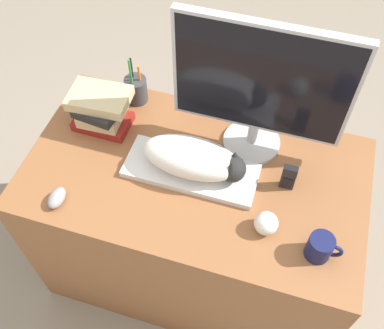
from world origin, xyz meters
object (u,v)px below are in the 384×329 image
monitor (261,86)px  computer_mouse (57,198)px  pen_cup (136,89)px  book_stack (101,109)px  baseball (266,223)px  phone (288,177)px  cat (196,159)px  coffee_mug (321,247)px  keyboard (191,171)px

monitor → computer_mouse: monitor is taller
computer_mouse → pen_cup: pen_cup is taller
monitor → book_stack: 0.60m
computer_mouse → baseball: 0.69m
monitor → baseball: monitor is taller
monitor → phone: size_ratio=5.44×
monitor → pen_cup: bearing=169.5°
computer_mouse → pen_cup: 0.53m
monitor → phone: bearing=-43.5°
book_stack → cat: bearing=-17.0°
coffee_mug → phone: size_ratio=1.04×
cat → phone: 0.31m
computer_mouse → coffee_mug: bearing=4.2°
cat → book_stack: cat is taller
monitor → book_stack: monitor is taller
keyboard → pen_cup: bearing=138.0°
monitor → book_stack: bearing=-173.1°
baseball → monitor: bearing=109.7°
keyboard → computer_mouse: 0.46m
pen_cup → book_stack: size_ratio=0.96×
book_stack → baseball: bearing=-21.5°
cat → baseball: size_ratio=4.63×
computer_mouse → phone: 0.77m
cat → keyboard: bearing=180.0°
phone → book_stack: bearing=173.5°
coffee_mug → baseball: size_ratio=1.42×
baseball → book_stack: (-0.67, 0.26, 0.04)m
monitor → book_stack: (-0.55, -0.07, -0.21)m
book_stack → computer_mouse: bearing=-91.1°
monitor → coffee_mug: 0.53m
coffee_mug → book_stack: bearing=160.4°
computer_mouse → phone: phone is taller
baseball → pen_cup: bearing=144.9°
baseball → book_stack: size_ratio=0.34×
book_stack → keyboard: bearing=-17.6°
cat → pen_cup: pen_cup is taller
coffee_mug → pen_cup: pen_cup is taller
cat → monitor: size_ratio=0.62×
keyboard → cat: size_ratio=1.30×
cat → coffee_mug: cat is taller
keyboard → phone: size_ratio=4.37×
monitor → computer_mouse: size_ratio=6.78×
cat → coffee_mug: 0.48m
monitor → phone: 0.32m
keyboard → pen_cup: 0.42m
keyboard → computer_mouse: size_ratio=5.45×
cat → book_stack: (-0.40, 0.12, -0.01)m
keyboard → coffee_mug: (0.46, -0.18, 0.03)m
keyboard → book_stack: book_stack is taller
keyboard → baseball: 0.32m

